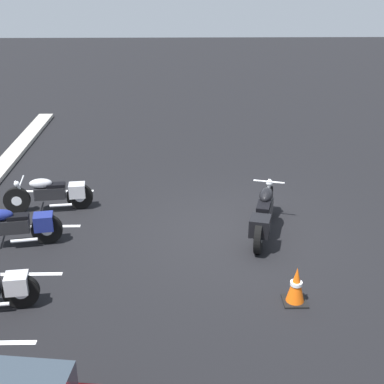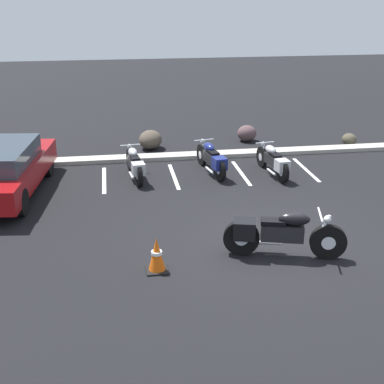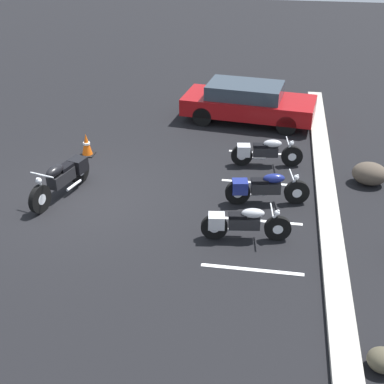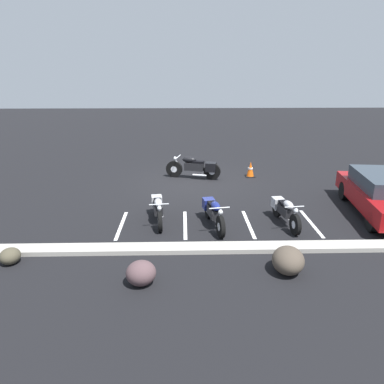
# 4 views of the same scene
# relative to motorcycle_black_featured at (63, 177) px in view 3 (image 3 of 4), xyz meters

# --- Properties ---
(ground) EXTENTS (60.00, 60.00, 0.00)m
(ground) POSITION_rel_motorcycle_black_featured_xyz_m (0.13, 0.59, -0.49)
(ground) COLOR black
(motorcycle_black_featured) EXTENTS (2.30, 0.92, 0.92)m
(motorcycle_black_featured) POSITION_rel_motorcycle_black_featured_xyz_m (0.00, 0.00, 0.00)
(motorcycle_black_featured) COLOR black
(motorcycle_black_featured) RESTS_ON ground
(parked_bike_0) EXTENTS (0.61, 2.00, 0.79)m
(parked_bike_0) POSITION_rel_motorcycle_black_featured_xyz_m (-2.47, 4.90, -0.07)
(parked_bike_0) COLOR black
(parked_bike_0) RESTS_ON ground
(parked_bike_1) EXTENTS (0.69, 2.06, 0.81)m
(parked_bike_1) POSITION_rel_motorcycle_black_featured_xyz_m (-0.34, 4.99, -0.06)
(parked_bike_1) COLOR black
(parked_bike_1) RESTS_ON ground
(parked_bike_2) EXTENTS (0.61, 1.98, 0.78)m
(parked_bike_2) POSITION_rel_motorcycle_black_featured_xyz_m (1.31, 4.59, -0.08)
(parked_bike_2) COLOR black
(parked_bike_2) RESTS_ON ground
(car_red) EXTENTS (2.30, 4.48, 1.29)m
(car_red) POSITION_rel_motorcycle_black_featured_xyz_m (-5.79, 4.22, 0.19)
(car_red) COLOR black
(car_red) RESTS_ON ground
(concrete_curb) EXTENTS (18.00, 0.50, 0.12)m
(concrete_curb) POSITION_rel_motorcycle_black_featured_xyz_m (0.13, 6.57, -0.43)
(concrete_curb) COLOR #A8A399
(concrete_curb) RESTS_ON ground
(landscape_rock_1) EXTENTS (0.90, 1.03, 0.60)m
(landscape_rock_1) POSITION_rel_motorcycle_black_featured_xyz_m (-1.82, 7.70, -0.19)
(landscape_rock_1) COLOR #4A4035
(landscape_rock_1) RESTS_ON ground
(landscape_rock_2) EXTENTS (0.52, 0.56, 0.39)m
(landscape_rock_2) POSITION_rel_motorcycle_black_featured_xyz_m (4.67, 7.14, -0.30)
(landscape_rock_2) COLOR #494333
(landscape_rock_2) RESTS_ON ground
(traffic_cone) EXTENTS (0.40, 0.40, 0.66)m
(traffic_cone) POSITION_rel_motorcycle_black_featured_xyz_m (-2.35, -0.21, -0.18)
(traffic_cone) COLOR black
(traffic_cone) RESTS_ON ground
(stall_line_0) EXTENTS (0.10, 2.10, 0.00)m
(stall_line_0) POSITION_rel_motorcycle_black_featured_xyz_m (-3.31, 4.91, -0.49)
(stall_line_0) COLOR white
(stall_line_0) RESTS_ON ground
(stall_line_1) EXTENTS (0.10, 2.10, 0.00)m
(stall_line_1) POSITION_rel_motorcycle_black_featured_xyz_m (-1.41, 4.91, -0.49)
(stall_line_1) COLOR white
(stall_line_1) RESTS_ON ground
(stall_line_2) EXTENTS (0.10, 2.10, 0.00)m
(stall_line_2) POSITION_rel_motorcycle_black_featured_xyz_m (0.49, 4.91, -0.49)
(stall_line_2) COLOR white
(stall_line_2) RESTS_ON ground
(stall_line_3) EXTENTS (0.10, 2.10, 0.00)m
(stall_line_3) POSITION_rel_motorcycle_black_featured_xyz_m (2.39, 4.91, -0.49)
(stall_line_3) COLOR white
(stall_line_3) RESTS_ON ground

